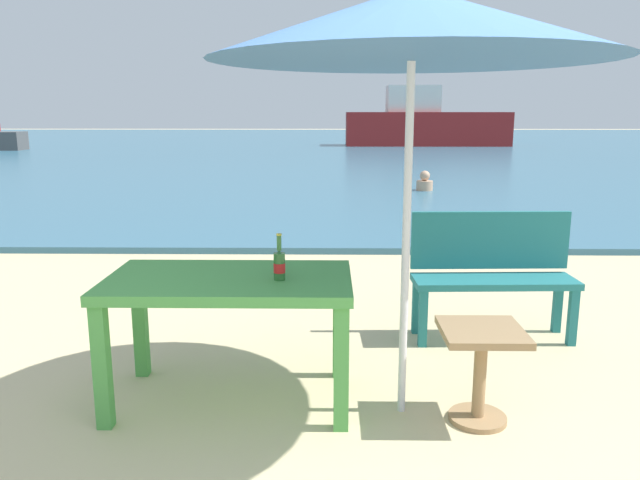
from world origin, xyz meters
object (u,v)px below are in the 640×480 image
patio_umbrella (413,25)px  boat_cargo_ship (424,124)px  bench_teal_center (492,267)px  swimmer_person (425,183)px  beer_bottle_amber (279,264)px  side_table_wood (481,361)px  picnic_table_green (230,295)px

patio_umbrella → boat_cargo_ship: (4.18, 26.84, -1.02)m
bench_teal_center → swimmer_person: size_ratio=2.96×
beer_bottle_amber → side_table_wood: size_ratio=0.49×
side_table_wood → boat_cargo_ship: (3.78, 26.95, 0.74)m
beer_bottle_amber → boat_cargo_ship: (4.89, 26.78, 0.24)m
bench_teal_center → boat_cargo_ship: 25.85m
bench_teal_center → boat_cargo_ship: (3.38, 25.63, 0.55)m
picnic_table_green → boat_cargo_ship: boat_cargo_ship is taller
patio_umbrella → side_table_wood: size_ratio=4.26×
bench_teal_center → swimmer_person: (0.76, 8.25, -0.30)m
picnic_table_green → side_table_wood: (1.40, -0.24, -0.30)m
side_table_wood → boat_cargo_ship: bearing=82.0°
bench_teal_center → swimmer_person: bearing=84.7°
side_table_wood → boat_cargo_ship: 27.23m
beer_bottle_amber → bench_teal_center: 1.92m
beer_bottle_amber → bench_teal_center: size_ratio=0.22×
patio_umbrella → swimmer_person: patio_umbrella is taller
beer_bottle_amber → swimmer_person: 9.69m
bench_teal_center → boat_cargo_ship: boat_cargo_ship is taller
side_table_wood → boat_cargo_ship: boat_cargo_ship is taller
beer_bottle_amber → side_table_wood: (1.11, -0.17, -0.50)m
beer_bottle_amber → boat_cargo_ship: bearing=79.7°
picnic_table_green → side_table_wood: bearing=-9.6°
beer_bottle_amber → swimmer_person: (2.27, 9.40, -0.61)m
picnic_table_green → swimmer_person: size_ratio=3.41×
patio_umbrella → bench_teal_center: bearing=56.6°
picnic_table_green → patio_umbrella: size_ratio=0.61×
picnic_table_green → swimmer_person: (2.56, 9.33, -0.41)m
boat_cargo_ship → beer_bottle_amber: bearing=-100.3°
boat_cargo_ship → swimmer_person: bearing=-98.6°
side_table_wood → bench_teal_center: bearing=73.3°
picnic_table_green → swimmer_person: bearing=74.6°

